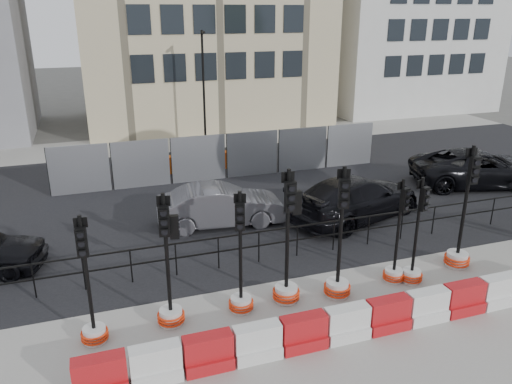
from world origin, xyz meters
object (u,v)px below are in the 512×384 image
object	(u,v)px
traffic_signal_d	(287,272)
traffic_signal_h	(460,243)
traffic_signal_a	(92,318)
car_c	(356,198)

from	to	relation	value
traffic_signal_d	traffic_signal_h	xyz separation A→B (m)	(5.30, 0.12, -0.09)
traffic_signal_d	traffic_signal_h	size ratio (longest dim) A/B	0.98
traffic_signal_a	traffic_signal_d	size ratio (longest dim) A/B	0.87
traffic_signal_d	traffic_signal_h	distance (m)	5.30
traffic_signal_d	car_c	xyz separation A→B (m)	(4.31, 4.22, -0.07)
traffic_signal_a	traffic_signal_h	bearing A→B (deg)	7.65
traffic_signal_d	car_c	bearing A→B (deg)	46.89
traffic_signal_h	car_c	distance (m)	4.21
traffic_signal_d	car_c	size ratio (longest dim) A/B	0.62
traffic_signal_d	car_c	distance (m)	6.03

